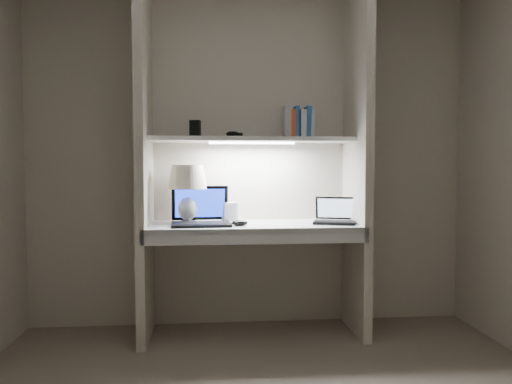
{
  "coord_description": "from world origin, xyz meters",
  "views": [
    {
      "loc": [
        -0.3,
        -2.17,
        1.17
      ],
      "look_at": [
        0.0,
        1.05,
        1.0
      ],
      "focal_mm": 35.0,
      "sensor_mm": 36.0,
      "label": 1
    }
  ],
  "objects": [
    {
      "name": "alcove_panel_left",
      "position": [
        -0.73,
        1.23,
        1.25
      ],
      "size": [
        0.06,
        0.55,
        2.5
      ],
      "primitive_type": "cube",
      "color": "beige",
      "rests_on": "floor"
    },
    {
      "name": "speaker",
      "position": [
        -0.16,
        1.34,
        0.84
      ],
      "size": [
        0.12,
        0.1,
        0.14
      ],
      "primitive_type": "cube",
      "rotation": [
        0.0,
        0.0,
        0.39
      ],
      "color": "silver",
      "rests_on": "desk"
    },
    {
      "name": "strip_light",
      "position": [
        0.0,
        1.32,
        1.33
      ],
      "size": [
        0.6,
        0.04,
        0.02
      ],
      "primitive_type": "cube",
      "color": "white",
      "rests_on": "shelf"
    },
    {
      "name": "alcove_panel_right",
      "position": [
        0.73,
        1.23,
        1.25
      ],
      "size": [
        0.06,
        0.55,
        2.5
      ],
      "primitive_type": "cube",
      "color": "beige",
      "rests_on": "floor"
    },
    {
      "name": "desk_apron",
      "position": [
        0.0,
        0.96,
        0.72
      ],
      "size": [
        1.46,
        0.03,
        0.1
      ],
      "primitive_type": "cube",
      "color": "silver",
      "rests_on": "desk"
    },
    {
      "name": "book_row",
      "position": [
        0.34,
        1.39,
        1.47
      ],
      "size": [
        0.21,
        0.15,
        0.23
      ],
      "color": "silver",
      "rests_on": "shelf"
    },
    {
      "name": "cable_coil",
      "position": [
        -0.1,
        1.21,
        0.78
      ],
      "size": [
        0.11,
        0.11,
        0.01
      ],
      "primitive_type": "torus",
      "rotation": [
        0.0,
        0.0,
        -0.38
      ],
      "color": "black",
      "rests_on": "desk"
    },
    {
      "name": "back_wall",
      "position": [
        0.0,
        1.5,
        1.25
      ],
      "size": [
        3.2,
        0.01,
        2.5
      ],
      "primitive_type": "cube",
      "color": "beige",
      "rests_on": "floor"
    },
    {
      "name": "table_lamp",
      "position": [
        -0.45,
        1.31,
        1.04
      ],
      "size": [
        0.27,
        0.27,
        0.4
      ],
      "color": "white",
      "rests_on": "desk"
    },
    {
      "name": "shelf",
      "position": [
        0.0,
        1.32,
        1.35
      ],
      "size": [
        1.4,
        0.36,
        0.03
      ],
      "primitive_type": "cube",
      "color": "silver",
      "rests_on": "back_wall"
    },
    {
      "name": "shelf_box",
      "position": [
        -0.39,
        1.37,
        1.43
      ],
      "size": [
        0.08,
        0.07,
        0.12
      ],
      "primitive_type": "cube",
      "rotation": [
        0.0,
        0.0,
        -0.24
      ],
      "color": "black",
      "rests_on": "shelf"
    },
    {
      "name": "laptop_netbook",
      "position": [
        0.57,
        1.21,
        0.81
      ],
      "size": [
        0.34,
        0.32,
        0.18
      ],
      "rotation": [
        0.0,
        0.0,
        -0.3
      ],
      "color": "black",
      "rests_on": "desk"
    },
    {
      "name": "shelf_gadget",
      "position": [
        -0.13,
        1.32,
        1.39
      ],
      "size": [
        0.12,
        0.1,
        0.04
      ],
      "primitive_type": "ellipsoid",
      "rotation": [
        0.0,
        0.0,
        0.3
      ],
      "color": "black",
      "rests_on": "shelf"
    },
    {
      "name": "laptop_main",
      "position": [
        -0.36,
        1.21,
        0.83
      ],
      "size": [
        0.41,
        0.36,
        0.26
      ],
      "rotation": [
        0.0,
        0.0,
        0.06
      ],
      "color": "black",
      "rests_on": "desk"
    },
    {
      "name": "sticky_note",
      "position": [
        -0.4,
        1.31,
        0.77
      ],
      "size": [
        0.1,
        0.1,
        0.0
      ],
      "primitive_type": "cube",
      "rotation": [
        0.0,
        0.0,
        0.44
      ],
      "color": "#F2F834",
      "rests_on": "desk"
    },
    {
      "name": "desk",
      "position": [
        0.0,
        1.23,
        0.75
      ],
      "size": [
        1.4,
        0.55,
        0.04
      ],
      "primitive_type": "cube",
      "color": "white",
      "rests_on": "alcove_panel_left"
    },
    {
      "name": "mouse",
      "position": [
        -0.1,
        1.11,
        0.79
      ],
      "size": [
        0.12,
        0.08,
        0.04
      ],
      "primitive_type": "ellipsoid",
      "rotation": [
        0.0,
        0.0,
        0.15
      ],
      "color": "black",
      "rests_on": "desk"
    }
  ]
}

